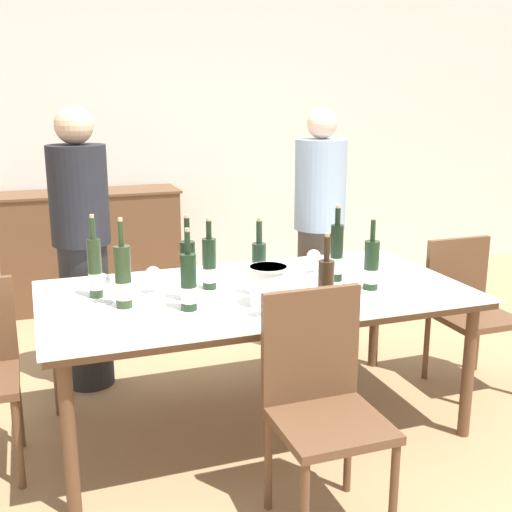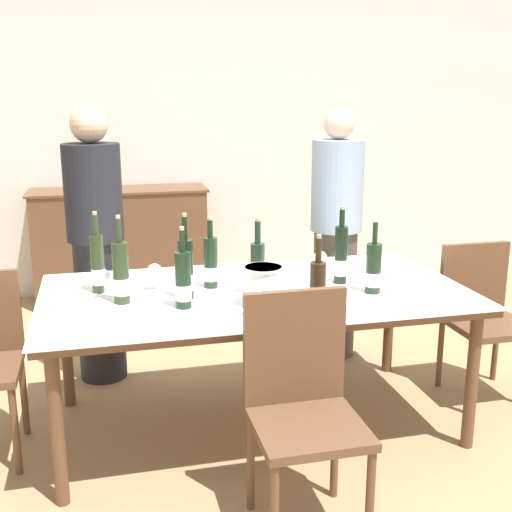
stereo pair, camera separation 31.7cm
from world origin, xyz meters
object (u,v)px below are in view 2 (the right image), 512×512
object	(u,v)px
sideboard_cabinet	(121,245)
wine_bottle_1	(186,270)
person_guest_left	(336,236)
wine_glass_3	(155,272)
wine_bottle_4	(121,275)
person_host	(96,247)
dining_table	(256,301)
wine_glass_2	(254,297)
wine_bottle_5	(98,265)
wine_glass_1	(104,278)
wine_bottle_0	(258,270)
wine_bottle_3	(373,270)
wine_bottle_6	(318,291)
wine_bottle_2	(341,256)
wine_bottle_7	(211,264)
wine_glass_0	(320,259)
wine_bottle_8	(183,281)
chair_near_front	(302,396)
chair_right_end	(482,309)
ice_bucket	(263,285)

from	to	relation	value
sideboard_cabinet	wine_bottle_1	world-z (taller)	wine_bottle_1
wine_bottle_1	person_guest_left	xyz separation A→B (m)	(1.08, 0.85, -0.07)
wine_glass_3	wine_bottle_4	bearing A→B (deg)	-134.84
person_host	person_guest_left	distance (m)	1.50
dining_table	wine_glass_2	xyz separation A→B (m)	(-0.10, -0.37, 0.15)
wine_bottle_5	wine_glass_1	size ratio (longest dim) A/B	2.83
wine_bottle_1	wine_glass_1	bearing A→B (deg)	166.48
dining_table	wine_bottle_0	size ratio (longest dim) A/B	5.48
sideboard_cabinet	wine_bottle_3	bearing A→B (deg)	-65.51
wine_bottle_6	person_host	size ratio (longest dim) A/B	0.23
wine_glass_2	sideboard_cabinet	bearing A→B (deg)	100.24
wine_bottle_0	wine_bottle_2	world-z (taller)	wine_bottle_2
wine_glass_3	wine_bottle_5	bearing A→B (deg)	173.87
wine_bottle_7	wine_glass_3	distance (m)	0.28
wine_bottle_2	wine_glass_0	world-z (taller)	wine_bottle_2
wine_bottle_0	wine_glass_1	bearing A→B (deg)	170.06
wine_bottle_3	wine_glass_1	distance (m)	1.31
wine_bottle_8	person_guest_left	distance (m)	1.49
wine_bottle_4	chair_near_front	distance (m)	1.05
person_host	wine_bottle_2	bearing A→B (deg)	-32.25
sideboard_cabinet	wine_bottle_3	xyz separation A→B (m)	(1.14, -2.51, 0.39)
wine_bottle_0	person_host	bearing A→B (deg)	131.03
wine_bottle_8	wine_bottle_5	bearing A→B (deg)	138.41
wine_bottle_6	chair_right_end	distance (m)	1.34
wine_bottle_0	wine_bottle_5	distance (m)	0.79
wine_bottle_0	wine_bottle_7	xyz separation A→B (m)	(-0.20, 0.18, -0.00)
chair_right_end	dining_table	bearing A→B (deg)	-176.50
wine_bottle_8	chair_right_end	world-z (taller)	wine_bottle_8
sideboard_cabinet	wine_bottle_6	size ratio (longest dim) A/B	3.84
wine_bottle_8	wine_bottle_7	bearing A→B (deg)	58.13
wine_bottle_7	wine_bottle_0	bearing A→B (deg)	-42.71
person_guest_left	wine_bottle_6	bearing A→B (deg)	-114.00
dining_table	ice_bucket	world-z (taller)	ice_bucket
wine_bottle_5	wine_bottle_7	size ratio (longest dim) A/B	1.12
wine_bottle_3	person_host	distance (m)	1.65
ice_bucket	wine_bottle_1	xyz separation A→B (m)	(-0.33, 0.20, 0.04)
wine_bottle_8	chair_near_front	world-z (taller)	wine_bottle_8
person_guest_left	wine_bottle_1	bearing A→B (deg)	-141.89
wine_bottle_6	wine_bottle_3	bearing A→B (deg)	35.51
chair_near_front	person_host	size ratio (longest dim) A/B	0.58
dining_table	chair_right_end	world-z (taller)	chair_right_end
wine_bottle_5	wine_glass_2	size ratio (longest dim) A/B	2.99
wine_bottle_5	person_guest_left	xyz separation A→B (m)	(1.49, 0.65, -0.07)
chair_near_front	wine_glass_0	bearing A→B (deg)	67.20
person_guest_left	wine_glass_0	bearing A→B (deg)	-117.72
wine_bottle_7	wine_bottle_8	distance (m)	0.34
wine_bottle_6	wine_glass_0	distance (m)	0.69
ice_bucket	chair_near_front	xyz separation A→B (m)	(0.02, -0.55, -0.30)
wine_bottle_5	wine_glass_3	distance (m)	0.28
sideboard_cabinet	wine_bottle_2	xyz separation A→B (m)	(1.05, -2.31, 0.41)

